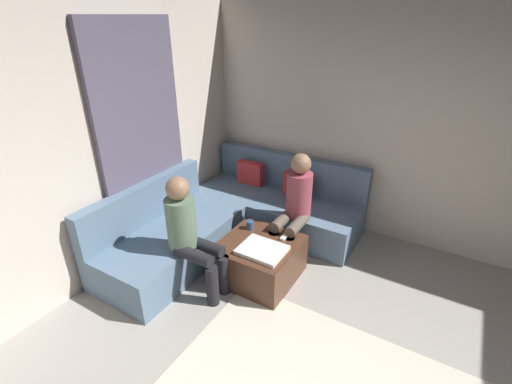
# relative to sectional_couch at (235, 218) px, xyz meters

# --- Properties ---
(wall_back) EXTENTS (6.00, 0.12, 2.70)m
(wall_back) POSITION_rel_sectional_couch_xyz_m (2.08, 1.06, 1.07)
(wall_back) COLOR beige
(wall_back) RESTS_ON ground_plane
(wall_left) EXTENTS (0.12, 6.00, 2.70)m
(wall_left) POSITION_rel_sectional_couch_xyz_m (-0.86, -1.88, 1.07)
(wall_left) COLOR beige
(wall_left) RESTS_ON ground_plane
(curtain_panel) EXTENTS (0.06, 1.10, 2.50)m
(curtain_panel) POSITION_rel_sectional_couch_xyz_m (-0.76, -0.58, 0.97)
(curtain_panel) COLOR #595166
(curtain_panel) RESTS_ON ground_plane
(sectional_couch) EXTENTS (2.10, 2.55, 0.87)m
(sectional_couch) POSITION_rel_sectional_couch_xyz_m (0.00, 0.00, 0.00)
(sectional_couch) COLOR slate
(sectional_couch) RESTS_ON ground_plane
(ottoman) EXTENTS (0.76, 0.76, 0.42)m
(ottoman) POSITION_rel_sectional_couch_xyz_m (0.63, -0.48, -0.07)
(ottoman) COLOR #4C2D1E
(ottoman) RESTS_ON ground_plane
(folded_blanket) EXTENTS (0.44, 0.36, 0.04)m
(folded_blanket) POSITION_rel_sectional_couch_xyz_m (0.73, -0.60, 0.16)
(folded_blanket) COLOR white
(folded_blanket) RESTS_ON ottoman
(coffee_mug) EXTENTS (0.08, 0.08, 0.10)m
(coffee_mug) POSITION_rel_sectional_couch_xyz_m (0.41, -0.30, 0.19)
(coffee_mug) COLOR #334C72
(coffee_mug) RESTS_ON ottoman
(game_remote) EXTENTS (0.05, 0.15, 0.02)m
(game_remote) POSITION_rel_sectional_couch_xyz_m (0.81, -0.26, 0.15)
(game_remote) COLOR white
(game_remote) RESTS_ON ottoman
(person_on_couch_back) EXTENTS (0.30, 0.60, 1.20)m
(person_on_couch_back) POSITION_rel_sectional_couch_xyz_m (0.76, 0.06, 0.38)
(person_on_couch_back) COLOR brown
(person_on_couch_back) RESTS_ON ground_plane
(person_on_couch_side) EXTENTS (0.60, 0.30, 1.20)m
(person_on_couch_side) POSITION_rel_sectional_couch_xyz_m (0.15, -0.96, 0.38)
(person_on_couch_side) COLOR black
(person_on_couch_side) RESTS_ON ground_plane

